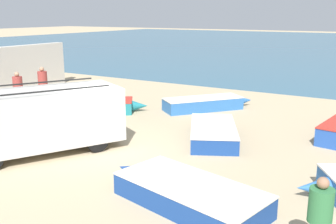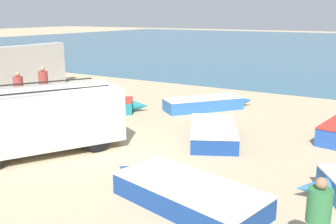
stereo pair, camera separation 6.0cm
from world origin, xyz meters
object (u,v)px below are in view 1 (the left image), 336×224
fishing_rowboat_6 (186,193)px  fisherman_3 (18,86)px  parked_van (37,118)px  fishing_rowboat_5 (206,103)px  fisherman_0 (43,81)px  fishing_rowboat_4 (98,106)px  fisherman_1 (320,212)px  fishing_rowboat_2 (213,132)px

fishing_rowboat_6 → fisherman_3: bearing=-8.8°
parked_van → fisherman_3: bearing=-94.9°
fishing_rowboat_5 → fisherman_0: 8.49m
fishing_rowboat_4 → fisherman_0: size_ratio=2.20×
fishing_rowboat_6 → fisherman_1: fisherman_1 is taller
parked_van → fisherman_0: parked_van is taller
fishing_rowboat_2 → fisherman_1: bearing=-167.2°
fishing_rowboat_6 → fisherman_1: (3.09, -0.77, 0.71)m
fishing_rowboat_2 → fisherman_1: fisherman_1 is taller
fisherman_1 → fisherman_0: bearing=110.1°
fisherman_1 → fisherman_3: 15.74m
fishing_rowboat_2 → fishing_rowboat_4: size_ratio=1.03×
fishing_rowboat_6 → fisherman_3: size_ratio=2.63×
parked_van → fishing_rowboat_6: 5.99m
fishing_rowboat_4 → fishing_rowboat_5: size_ratio=0.97×
fishing_rowboat_2 → fishing_rowboat_4: fishing_rowboat_4 is taller
fishing_rowboat_4 → fishing_rowboat_6: fishing_rowboat_4 is taller
fishing_rowboat_2 → fishing_rowboat_5: 4.53m
fishing_rowboat_4 → fisherman_3: fisherman_3 is taller
fishing_rowboat_6 → fishing_rowboat_4: bearing=-24.2°
fishing_rowboat_4 → fishing_rowboat_2: bearing=-43.4°
fishing_rowboat_2 → fishing_rowboat_5: (-2.15, 3.99, 0.02)m
fishing_rowboat_2 → fisherman_0: (-10.18, 1.37, 0.80)m
fishing_rowboat_2 → fisherman_0: size_ratio=2.27×
fishing_rowboat_2 → fishing_rowboat_4: (-6.22, 1.00, 0.01)m
fishing_rowboat_5 → fisherman_1: 11.84m
fisherman_3 → fishing_rowboat_2: bearing=157.3°
fishing_rowboat_6 → fisherman_0: 13.32m
parked_van → fishing_rowboat_2: parked_van is taller
fisherman_1 → fisherman_3: fisherman_3 is taller
fishing_rowboat_5 → fisherman_1: fisherman_1 is taller
fishing_rowboat_4 → fisherman_1: (10.84, -6.70, 0.70)m
parked_van → fishing_rowboat_4: size_ratio=1.43×
fisherman_1 → fishing_rowboat_2: bearing=84.6°
parked_van → fishing_rowboat_4: bearing=-130.7°
fisherman_1 → parked_van: bearing=125.7°
fisherman_0 → fisherman_3: 1.58m
fishing_rowboat_2 → fisherman_3: bearing=65.0°
parked_van → fishing_rowboat_2: size_ratio=1.38×
fishing_rowboat_4 → fishing_rowboat_5: bearing=2.0°
fishing_rowboat_6 → fisherman_0: size_ratio=2.55×
parked_van → fishing_rowboat_4: (-1.87, 5.15, -0.85)m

